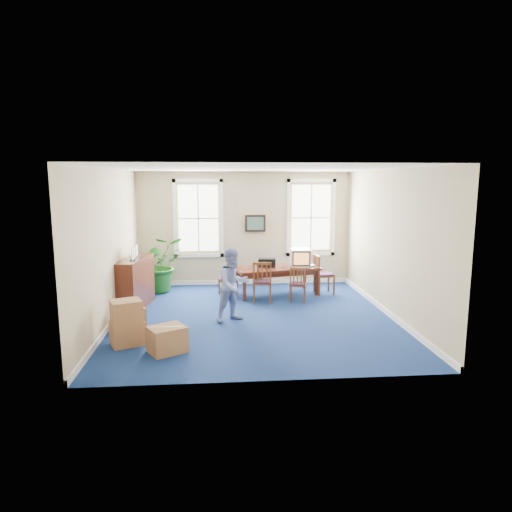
{
  "coord_description": "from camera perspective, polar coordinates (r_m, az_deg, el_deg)",
  "views": [
    {
      "loc": [
        -0.76,
        -9.62,
        2.96
      ],
      "look_at": [
        0.1,
        0.6,
        1.25
      ],
      "focal_mm": 32.0,
      "sensor_mm": 36.0,
      "label": 1
    }
  ],
  "objects": [
    {
      "name": "ceiling",
      "position": [
        9.65,
        -0.3,
        10.89
      ],
      "size": [
        6.5,
        6.5,
        0.0
      ],
      "primitive_type": "plane",
      "rotation": [
        3.14,
        0.0,
        0.0
      ],
      "color": "white",
      "rests_on": "ground"
    },
    {
      "name": "baseboard_left",
      "position": [
        10.28,
        -17.15,
        -7.34
      ],
      "size": [
        0.04,
        6.5,
        0.12
      ],
      "primitive_type": "cube",
      "color": "white",
      "rests_on": "ground"
    },
    {
      "name": "chair_end_left",
      "position": [
        11.8,
        -3.6,
        -2.62
      ],
      "size": [
        0.5,
        0.5,
        0.98
      ],
      "primitive_type": null,
      "rotation": [
        0.0,
        0.0,
        -1.43
      ],
      "color": "brown",
      "rests_on": "ground"
    },
    {
      "name": "chair_near_right",
      "position": [
        11.26,
        5.24,
        -3.51
      ],
      "size": [
        0.47,
        0.47,
        0.88
      ],
      "primitive_type": null,
      "rotation": [
        0.0,
        0.0,
        2.91
      ],
      "color": "brown",
      "rests_on": "ground"
    },
    {
      "name": "credenza",
      "position": [
        11.02,
        -14.88,
        -3.1
      ],
      "size": [
        0.68,
        1.64,
        1.25
      ],
      "primitive_type": "cube",
      "rotation": [
        0.0,
        0.0,
        -0.15
      ],
      "color": "#491D11",
      "rests_on": "ground"
    },
    {
      "name": "baseboard_right",
      "position": [
        10.72,
        15.87,
        -6.6
      ],
      "size": [
        0.04,
        6.5,
        0.12
      ],
      "primitive_type": "cube",
      "color": "white",
      "rests_on": "ground"
    },
    {
      "name": "chair_end_right",
      "position": [
        12.11,
        8.52,
        -2.27
      ],
      "size": [
        0.52,
        0.52,
        1.03
      ],
      "primitive_type": null,
      "rotation": [
        0.0,
        0.0,
        1.69
      ],
      "color": "brown",
      "rests_on": "ground"
    },
    {
      "name": "cardboard_boxes",
      "position": [
        8.72,
        -14.31,
        -7.67
      ],
      "size": [
        2.02,
        2.02,
        0.87
      ],
      "primitive_type": null,
      "rotation": [
        0.0,
        0.0,
        0.43
      ],
      "color": "#A36F47",
      "rests_on": "ground"
    },
    {
      "name": "wall_left",
      "position": [
        9.97,
        -17.75,
        1.17
      ],
      "size": [
        0.0,
        6.5,
        6.5
      ],
      "primitive_type": "plane",
      "rotation": [
        1.57,
        0.0,
        1.57
      ],
      "color": "tan",
      "rests_on": "ground"
    },
    {
      "name": "wall_front",
      "position": [
        6.56,
        1.96,
        -2.52
      ],
      "size": [
        6.5,
        0.0,
        6.5
      ],
      "primitive_type": "plane",
      "rotation": [
        -1.57,
        0.0,
        0.0
      ],
      "color": "tan",
      "rests_on": "ground"
    },
    {
      "name": "baseboard_back",
      "position": [
        13.18,
        -1.39,
        -3.24
      ],
      "size": [
        6.0,
        0.04,
        0.12
      ],
      "primitive_type": "cube",
      "color": "white",
      "rests_on": "ground"
    },
    {
      "name": "wall_right",
      "position": [
        10.42,
        16.4,
        1.58
      ],
      "size": [
        0.0,
        6.5,
        6.5
      ],
      "primitive_type": "plane",
      "rotation": [
        1.57,
        0.0,
        -1.57
      ],
      "color": "tan",
      "rests_on": "ground"
    },
    {
      "name": "floor",
      "position": [
        10.09,
        -0.28,
        -7.59
      ],
      "size": [
        6.5,
        6.5,
        0.0
      ],
      "primitive_type": "plane",
      "color": "navy",
      "rests_on": "ground"
    },
    {
      "name": "wall_picture",
      "position": [
        12.92,
        -0.09,
        4.1
      ],
      "size": [
        0.58,
        0.06,
        0.48
      ],
      "primitive_type": null,
      "color": "black",
      "rests_on": "ground"
    },
    {
      "name": "equipment_bag",
      "position": [
        11.84,
        1.35,
        -0.82
      ],
      "size": [
        0.48,
        0.34,
        0.22
      ],
      "primitive_type": "cube",
      "rotation": [
        0.0,
        0.0,
        -0.1
      ],
      "color": "black",
      "rests_on": "conference_table"
    },
    {
      "name": "brochure_rack",
      "position": [
        10.88,
        -14.93,
        0.88
      ],
      "size": [
        0.13,
        0.68,
        0.3
      ],
      "primitive_type": null,
      "rotation": [
        0.0,
        0.0,
        -0.01
      ],
      "color": "#99999E",
      "rests_on": "credenza"
    },
    {
      "name": "potted_plant",
      "position": [
        12.43,
        -11.99,
        -0.99
      ],
      "size": [
        1.59,
        1.47,
        1.49
      ],
      "primitive_type": "imported",
      "rotation": [
        0.0,
        0.0,
        0.26
      ],
      "color": "#185718",
      "rests_on": "ground"
    },
    {
      "name": "chair_near_left",
      "position": [
        11.13,
        0.78,
        -3.22
      ],
      "size": [
        0.51,
        0.51,
        1.03
      ],
      "primitive_type": null,
      "rotation": [
        0.0,
        0.0,
        3.04
      ],
      "color": "brown",
      "rests_on": "ground"
    },
    {
      "name": "crt_tv",
      "position": [
        11.95,
        5.55,
        -0.2
      ],
      "size": [
        0.53,
        0.58,
        0.46
      ],
      "primitive_type": null,
      "rotation": [
        0.0,
        0.0,
        -0.06
      ],
      "color": "#B7B7BC",
      "rests_on": "conference_table"
    },
    {
      "name": "window_left",
      "position": [
        12.9,
        -7.22,
        4.68
      ],
      "size": [
        1.4,
        0.12,
        2.2
      ],
      "primitive_type": null,
      "color": "white",
      "rests_on": "ground"
    },
    {
      "name": "window_right",
      "position": [
        13.16,
        6.89,
        4.78
      ],
      "size": [
        1.4,
        0.12,
        2.2
      ],
      "primitive_type": null,
      "color": "white",
      "rests_on": "ground"
    },
    {
      "name": "game_console",
      "position": [
        11.99,
        6.96,
        -1.19
      ],
      "size": [
        0.16,
        0.2,
        0.05
      ],
      "primitive_type": "cube",
      "rotation": [
        0.0,
        0.0,
        0.08
      ],
      "color": "white",
      "rests_on": "conference_table"
    },
    {
      "name": "wall_back",
      "position": [
        12.96,
        -1.43,
        3.44
      ],
      "size": [
        6.5,
        0.0,
        6.5
      ],
      "primitive_type": "plane",
      "rotation": [
        1.57,
        0.0,
        0.0
      ],
      "color": "tan",
      "rests_on": "ground"
    },
    {
      "name": "man",
      "position": [
        9.62,
        -2.86,
        -3.61
      ],
      "size": [
        0.96,
        0.9,
        1.57
      ],
      "primitive_type": "imported",
      "rotation": [
        0.0,
        0.0,
        0.53
      ],
      "color": "#7F92CB",
      "rests_on": "ground"
    },
    {
      "name": "conference_table",
      "position": [
        11.92,
        2.54,
        -3.11
      ],
      "size": [
        2.31,
        1.42,
        0.73
      ],
      "primitive_type": null,
      "rotation": [
        0.0,
        0.0,
        0.22
      ],
      "color": "#491D11",
      "rests_on": "ground"
    }
  ]
}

